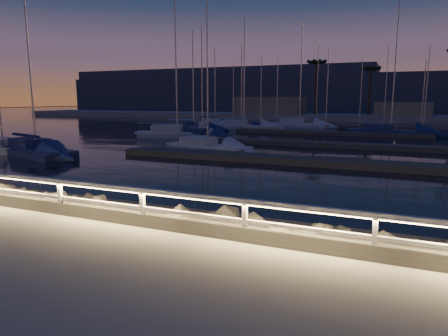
% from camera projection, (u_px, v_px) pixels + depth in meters
% --- Properties ---
extents(ground, '(400.00, 400.00, 0.00)m').
position_uv_depth(ground, '(114.00, 221.00, 11.46)').
color(ground, '#A09A91').
rests_on(ground, ground).
extents(harbor_water, '(400.00, 440.00, 0.60)m').
position_uv_depth(harbor_water, '(317.00, 144.00, 39.85)').
color(harbor_water, black).
rests_on(harbor_water, ground).
extents(guard_rail, '(44.11, 0.12, 1.06)m').
position_uv_depth(guard_rail, '(111.00, 195.00, 11.35)').
color(guard_rail, silver).
rests_on(guard_rail, ground).
extents(riprap, '(34.73, 2.21, 1.15)m').
position_uv_depth(riprap, '(88.00, 207.00, 13.78)').
color(riprap, '#605C52').
rests_on(riprap, ground).
extents(floating_docks, '(22.00, 36.00, 0.40)m').
position_uv_depth(floating_docks, '(319.00, 137.00, 40.91)').
color(floating_docks, '#5C564C').
rests_on(floating_docks, ground).
extents(far_shore, '(160.00, 14.00, 5.20)m').
position_uv_depth(far_shore, '(357.00, 115.00, 78.40)').
color(far_shore, '#A09A91').
rests_on(far_shore, ground).
extents(palm_left, '(3.00, 3.00, 11.20)m').
position_uv_depth(palm_left, '(317.00, 64.00, 77.95)').
color(palm_left, '#473421').
rests_on(palm_left, ground).
extents(palm_center, '(3.00, 3.00, 9.70)m').
position_uv_depth(palm_center, '(371.00, 70.00, 75.17)').
color(palm_center, '#473421').
rests_on(palm_center, ground).
extents(distant_hills, '(230.00, 37.50, 18.00)m').
position_uv_depth(distant_hills, '(308.00, 95.00, 140.18)').
color(distant_hills, '#363D54').
rests_on(distant_hills, ground).
extents(sailboat_a, '(6.38, 3.53, 10.54)m').
position_uv_depth(sailboat_a, '(1.00, 148.00, 30.21)').
color(sailboat_a, silver).
rests_on(sailboat_a, ground).
extents(sailboat_b, '(8.21, 4.40, 13.48)m').
position_uv_depth(sailboat_b, '(35.00, 149.00, 28.96)').
color(sailboat_b, navy).
rests_on(sailboat_b, ground).
extents(sailboat_c, '(7.57, 3.69, 12.38)m').
position_uv_depth(sailboat_c, '(206.00, 146.00, 31.52)').
color(sailboat_c, silver).
rests_on(sailboat_c, ground).
extents(sailboat_e, '(7.60, 3.06, 12.66)m').
position_uv_depth(sailboat_e, '(192.00, 127.00, 51.44)').
color(sailboat_e, navy).
rests_on(sailboat_e, ground).
extents(sailboat_f, '(8.99, 5.54, 14.88)m').
position_uv_depth(sailboat_f, '(175.00, 133.00, 42.74)').
color(sailboat_f, silver).
rests_on(sailboat_f, ground).
extents(sailboat_i, '(6.63, 2.08, 11.29)m').
position_uv_depth(sailboat_i, '(240.00, 126.00, 54.70)').
color(sailboat_i, navy).
rests_on(sailboat_i, ground).
extents(sailboat_j, '(6.96, 3.43, 11.44)m').
position_uv_depth(sailboat_j, '(201.00, 134.00, 41.90)').
color(sailboat_j, navy).
rests_on(sailboat_j, ground).
extents(sailboat_k, '(8.90, 3.37, 14.77)m').
position_uv_depth(sailboat_k, '(298.00, 124.00, 57.99)').
color(sailboat_k, silver).
rests_on(sailboat_k, ground).
extents(sailboat_l, '(9.76, 4.00, 16.04)m').
position_uv_depth(sailboat_l, '(388.00, 131.00, 45.25)').
color(sailboat_l, navy).
rests_on(sailboat_l, ground).
extents(sailboat_m, '(7.00, 3.98, 11.58)m').
position_uv_depth(sailboat_m, '(214.00, 123.00, 60.85)').
color(sailboat_m, silver).
rests_on(sailboat_m, ground).
extents(sailboat_n, '(8.97, 4.90, 14.74)m').
position_uv_depth(sailboat_n, '(242.00, 126.00, 53.89)').
color(sailboat_n, silver).
rests_on(sailboat_n, ground).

